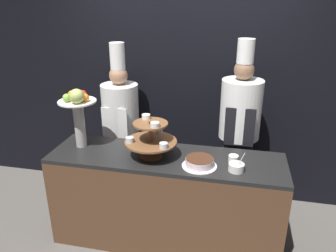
% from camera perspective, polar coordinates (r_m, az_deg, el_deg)
% --- Properties ---
extents(wall_back, '(10.00, 0.06, 2.80)m').
position_cam_1_polar(wall_back, '(3.62, 2.96, 8.74)').
color(wall_back, black).
rests_on(wall_back, ground_plane).
extents(buffet_counter, '(2.08, 0.59, 0.89)m').
position_cam_1_polar(buffet_counter, '(3.12, -0.40, -12.65)').
color(buffet_counter, brown).
rests_on(buffet_counter, ground_plane).
extents(tiered_stand, '(0.45, 0.45, 0.36)m').
position_cam_1_polar(tiered_stand, '(2.82, -3.03, -2.06)').
color(tiered_stand, brown).
rests_on(tiered_stand, buffet_counter).
extents(fruit_pedestal, '(0.34, 0.34, 0.58)m').
position_cam_1_polar(fruit_pedestal, '(3.05, -15.40, 2.81)').
color(fruit_pedestal, '#B2ADA8').
rests_on(fruit_pedestal, buffet_counter).
extents(cake_round, '(0.29, 0.29, 0.08)m').
position_cam_1_polar(cake_round, '(2.73, 5.50, -6.33)').
color(cake_round, white).
rests_on(cake_round, buffet_counter).
extents(cup_white, '(0.09, 0.09, 0.05)m').
position_cam_1_polar(cup_white, '(2.86, 11.32, -5.54)').
color(cup_white, white).
rests_on(cup_white, buffet_counter).
extents(serving_bowl_near, '(0.13, 0.13, 0.17)m').
position_cam_1_polar(serving_bowl_near, '(2.71, 11.82, -7.04)').
color(serving_bowl_near, white).
rests_on(serving_bowl_near, buffet_counter).
extents(chef_left, '(0.39, 0.39, 1.79)m').
position_cam_1_polar(chef_left, '(3.56, -8.18, 0.59)').
color(chef_left, black).
rests_on(chef_left, ground_plane).
extents(chef_center_left, '(0.40, 0.40, 1.85)m').
position_cam_1_polar(chef_center_left, '(3.33, 12.31, -0.04)').
color(chef_center_left, '#28282D').
rests_on(chef_center_left, ground_plane).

